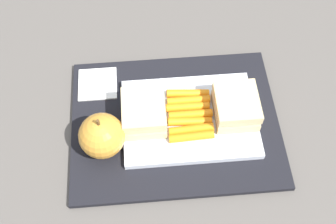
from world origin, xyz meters
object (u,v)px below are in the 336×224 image
at_px(sandwich_half_right, 144,113).
at_px(apple, 102,136).
at_px(sandwich_half_left, 236,107).
at_px(paper_napkin, 98,84).
at_px(food_tray, 189,118).
at_px(carrot_sticks_bundle, 190,114).

distance_m(sandwich_half_right, apple, 0.08).
distance_m(sandwich_half_left, sandwich_half_right, 0.16).
xyz_separation_m(sandwich_half_right, apple, (0.07, 0.04, 0.00)).
height_order(sandwich_half_left, paper_napkin, sandwich_half_left).
bearing_deg(sandwich_half_right, sandwich_half_left, 180.00).
bearing_deg(sandwich_half_right, apple, 29.52).
bearing_deg(food_tray, carrot_sticks_bundle, -34.80).
relative_size(sandwich_half_right, carrot_sticks_bundle, 0.79).
distance_m(food_tray, carrot_sticks_bundle, 0.01).
distance_m(sandwich_half_right, carrot_sticks_bundle, 0.08).
bearing_deg(sandwich_half_left, paper_napkin, -20.71).
distance_m(carrot_sticks_bundle, apple, 0.15).
xyz_separation_m(sandwich_half_left, sandwich_half_right, (0.16, 0.00, 0.00)).
relative_size(food_tray, sandwich_half_right, 2.88).
xyz_separation_m(sandwich_half_right, paper_napkin, (0.08, -0.09, -0.03)).
bearing_deg(carrot_sticks_bundle, sandwich_half_left, 179.82).
relative_size(sandwich_half_left, apple, 0.92).
height_order(sandwich_half_right, paper_napkin, sandwich_half_right).
bearing_deg(sandwich_half_left, apple, 9.94).
bearing_deg(apple, sandwich_half_left, -170.06).
distance_m(food_tray, paper_napkin, 0.18).
height_order(sandwich_half_left, sandwich_half_right, same).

